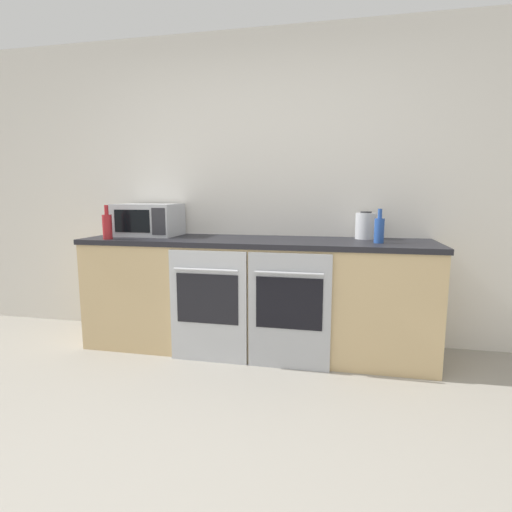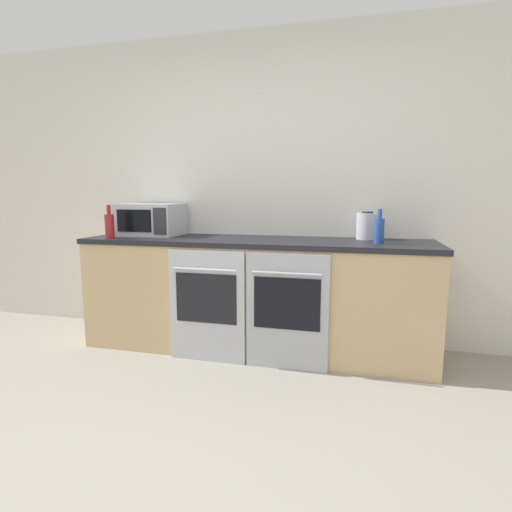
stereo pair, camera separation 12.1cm
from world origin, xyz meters
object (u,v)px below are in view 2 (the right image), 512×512
(oven_left, at_px, (207,306))
(bottle_red, at_px, (109,225))
(oven_right, at_px, (287,311))
(microwave, at_px, (151,220))
(bottle_blue, at_px, (379,230))
(kettle, at_px, (367,226))

(oven_left, relative_size, bottle_red, 3.15)
(oven_right, xyz_separation_m, bottle_red, (-1.46, 0.09, 0.58))
(oven_left, height_order, oven_right, same)
(microwave, distance_m, bottle_blue, 1.90)
(oven_left, relative_size, bottle_blue, 3.41)
(bottle_blue, bearing_deg, kettle, 106.76)
(bottle_red, relative_size, bottle_blue, 1.08)
(oven_left, distance_m, microwave, 1.01)
(kettle, bearing_deg, oven_left, -154.55)
(oven_right, height_order, bottle_red, bottle_red)
(bottle_blue, xyz_separation_m, kettle, (-0.08, 0.27, 0.01))
(microwave, xyz_separation_m, kettle, (1.82, 0.11, -0.03))
(bottle_red, distance_m, bottle_blue, 2.08)
(oven_left, height_order, kettle, kettle)
(oven_left, bearing_deg, microwave, 147.12)
(bottle_blue, distance_m, kettle, 0.28)
(bottle_red, bearing_deg, oven_right, -3.71)
(microwave, height_order, bottle_blue, microwave)
(oven_left, distance_m, oven_right, 0.61)
(oven_right, distance_m, bottle_red, 1.57)
(oven_left, bearing_deg, oven_right, 0.00)
(oven_left, relative_size, microwave, 1.63)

